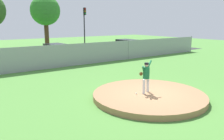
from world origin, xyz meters
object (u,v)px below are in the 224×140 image
(traffic_cone_orange, at_px, (69,54))
(traffic_light_far, at_px, (85,22))
(parked_car_charcoal, at_px, (56,52))
(parked_car_burgundy, at_px, (127,46))
(pitcher_youth, at_px, (146,74))
(baseball, at_px, (136,93))

(traffic_cone_orange, xyz_separation_m, traffic_light_far, (3.76, 2.96, 3.48))
(parked_car_charcoal, bearing_deg, parked_car_burgundy, 1.12)
(pitcher_youth, bearing_deg, traffic_light_far, 69.43)
(parked_car_burgundy, height_order, traffic_cone_orange, parked_car_burgundy)
(baseball, relative_size, parked_car_burgundy, 0.02)
(baseball, xyz_separation_m, parked_car_charcoal, (1.60, 13.78, 0.47))
(pitcher_youth, relative_size, baseball, 21.68)
(pitcher_youth, height_order, parked_car_charcoal, pitcher_youth)
(parked_car_charcoal, distance_m, traffic_cone_orange, 2.38)
(traffic_cone_orange, height_order, traffic_light_far, traffic_light_far)
(parked_car_charcoal, relative_size, traffic_cone_orange, 8.46)
(parked_car_charcoal, bearing_deg, traffic_light_far, 36.51)
(parked_car_burgundy, distance_m, traffic_cone_orange, 7.61)
(baseball, xyz_separation_m, traffic_cone_orange, (3.55, 15.05, -0.04))
(pitcher_youth, height_order, traffic_light_far, traffic_light_far)
(pitcher_youth, relative_size, parked_car_burgundy, 0.34)
(parked_car_burgundy, height_order, parked_car_charcoal, parked_car_burgundy)
(pitcher_youth, height_order, traffic_cone_orange, pitcher_youth)
(baseball, height_order, parked_car_burgundy, parked_car_burgundy)
(parked_car_burgundy, relative_size, traffic_cone_orange, 8.57)
(pitcher_youth, height_order, baseball, pitcher_youth)
(traffic_cone_orange, bearing_deg, traffic_light_far, 38.17)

